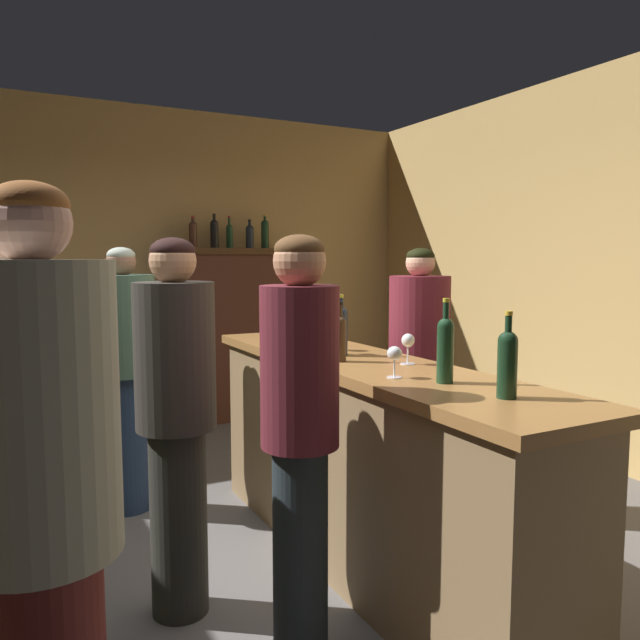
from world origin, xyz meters
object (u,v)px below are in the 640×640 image
at_px(wine_bottle_pinot, 507,361).
at_px(patron_in_navy, 300,425).
at_px(wine_glass_front, 408,342).
at_px(wine_bottle_malbec, 340,336).
at_px(wine_glass_rear, 335,329).
at_px(patron_near_entrance, 43,520).
at_px(patron_in_grey, 176,410).
at_px(display_bottle_left, 193,233).
at_px(patron_by_cabinet, 26,447).
at_px(wine_bottle_merlot, 307,327).
at_px(cheese_plate, 300,345).
at_px(bartender, 419,368).
at_px(display_bottle_midright, 250,235).
at_px(wine_bottle_syrah, 341,328).
at_px(bar_counter, 364,463).
at_px(display_cabinet, 232,331).
at_px(display_bottle_midleft, 214,232).
at_px(display_bottle_center, 230,235).
at_px(wine_bottle_rose, 445,347).
at_px(wine_bottle_riesling, 306,319).
at_px(flower_arrangement, 299,321).
at_px(patron_tall, 125,369).
at_px(display_bottle_right, 265,233).

distance_m(wine_bottle_pinot, patron_in_navy, 0.80).
distance_m(wine_bottle_pinot, wine_glass_front, 0.76).
bearing_deg(wine_bottle_malbec, patron_in_navy, -131.82).
distance_m(wine_glass_rear, patron_near_entrance, 2.11).
relative_size(wine_glass_front, patron_in_grey, 0.09).
xyz_separation_m(wine_glass_front, patron_in_navy, (-0.73, -0.32, -0.23)).
bearing_deg(display_bottle_left, patron_by_cabinet, -116.39).
distance_m(wine_bottle_merlot, patron_near_entrance, 2.10).
bearing_deg(wine_bottle_pinot, cheese_plate, 93.07).
relative_size(cheese_plate, bartender, 0.10).
xyz_separation_m(cheese_plate, display_bottle_midright, (0.65, 2.45, 0.72)).
distance_m(wine_bottle_syrah, cheese_plate, 0.43).
bearing_deg(display_bottle_left, display_bottle_midright, 0.00).
relative_size(wine_bottle_pinot, cheese_plate, 1.87).
bearing_deg(display_bottle_midright, cheese_plate, -104.93).
height_order(bar_counter, display_cabinet, display_cabinet).
xyz_separation_m(cheese_plate, patron_near_entrance, (-1.46, -1.64, -0.11)).
bearing_deg(wine_bottle_pinot, patron_in_grey, 135.23).
distance_m(cheese_plate, display_bottle_midleft, 2.58).
bearing_deg(display_bottle_center, wine_bottle_malbec, -99.52).
bearing_deg(display_bottle_midright, wine_bottle_rose, -99.17).
distance_m(bar_counter, wine_bottle_riesling, 1.09).
distance_m(display_cabinet, wine_bottle_merlot, 2.65).
height_order(flower_arrangement, display_bottle_midright, display_bottle_midright).
xyz_separation_m(wine_glass_rear, patron_by_cabinet, (-1.56, -0.45, -0.31)).
xyz_separation_m(display_bottle_midright, patron_tall, (-1.52, -1.78, -0.90)).
bearing_deg(patron_in_navy, patron_tall, 69.90).
distance_m(bar_counter, patron_near_entrance, 1.89).
bearing_deg(wine_bottle_malbec, wine_bottle_syrah, 59.51).
distance_m(bar_counter, display_bottle_left, 3.31).
height_order(display_cabinet, patron_in_navy, display_cabinet).
bearing_deg(wine_bottle_syrah, patron_in_navy, -129.47).
height_order(wine_bottle_syrah, display_bottle_center, display_bottle_center).
height_order(display_bottle_midright, display_bottle_right, display_bottle_right).
bearing_deg(display_bottle_center, patron_near_entrance, -115.04).
height_order(display_bottle_center, patron_tall, display_bottle_center).
distance_m(wine_bottle_malbec, wine_bottle_rose, 0.66).
relative_size(patron_in_navy, patron_by_cabinet, 1.04).
bearing_deg(display_cabinet, display_bottle_center, -180.00).
xyz_separation_m(wine_bottle_malbec, display_bottle_center, (0.51, 3.02, 0.60)).
distance_m(wine_bottle_malbec, wine_glass_rear, 0.37).
xyz_separation_m(bar_counter, display_bottle_midright, (0.59, 3.06, 1.25)).
relative_size(wine_bottle_pinot, wine_glass_rear, 2.03).
height_order(wine_bottle_rose, bartender, bartender).
height_order(wine_bottle_merlot, bartender, bartender).
xyz_separation_m(wine_bottle_pinot, patron_near_entrance, (-1.55, -0.10, -0.24)).
bearing_deg(wine_bottle_syrah, patron_near_entrance, -140.59).
bearing_deg(wine_bottle_malbec, display_bottle_left, 87.11).
distance_m(display_cabinet, patron_in_navy, 3.70).
bearing_deg(wine_bottle_rose, display_bottle_right, 78.44).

